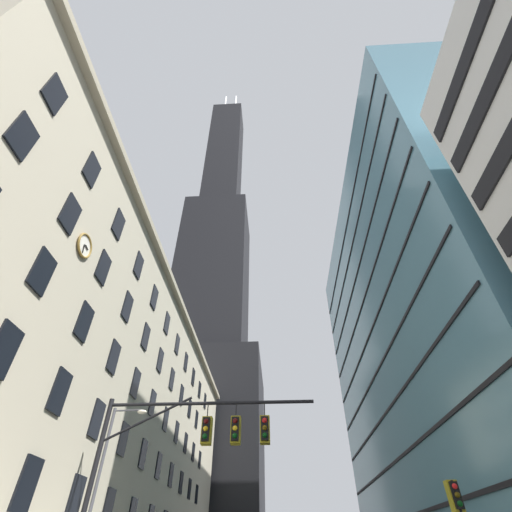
{
  "coord_description": "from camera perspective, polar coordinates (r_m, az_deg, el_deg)",
  "views": [
    {
      "loc": [
        0.56,
        -10.59,
        1.39
      ],
      "look_at": [
        -0.87,
        15.22,
        23.27
      ],
      "focal_mm": 25.15,
      "sensor_mm": 36.0,
      "label": 1
    }
  ],
  "objects": [
    {
      "name": "dark_skyscraper",
      "position": [
        102.5,
        -7.31,
        -8.99
      ],
      "size": [
        28.47,
        28.47,
        181.36
      ],
      "color": "black",
      "rests_on": "ground"
    },
    {
      "name": "station_building",
      "position": [
        43.95,
        -26.04,
        -21.35
      ],
      "size": [
        17.7,
        65.52,
        25.89
      ],
      "color": "#B2A88E",
      "rests_on": "ground"
    },
    {
      "name": "traffic_signal_mast",
      "position": [
        16.41,
        -9.47,
        -27.28
      ],
      "size": [
        8.91,
        0.63,
        6.62
      ],
      "color": "black",
      "rests_on": "sidewalk_left"
    },
    {
      "name": "glass_office_midrise",
      "position": [
        45.81,
        28.68,
        -10.17
      ],
      "size": [
        18.5,
        43.78,
        41.53
      ],
      "color": "teal",
      "rests_on": "ground"
    },
    {
      "name": "street_lamppost",
      "position": [
        24.4,
        -22.98,
        -29.14
      ],
      "size": [
        2.09,
        0.32,
        8.25
      ],
      "color": "#47474C",
      "rests_on": "sidewalk_left"
    },
    {
      "name": "traffic_light_near_right",
      "position": [
        18.41,
        29.33,
        -30.96
      ],
      "size": [
        0.4,
        0.63,
        3.63
      ],
      "color": "black",
      "rests_on": "sidewalk_right"
    }
  ]
}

